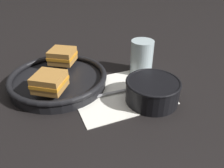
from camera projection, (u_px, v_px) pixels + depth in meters
ground_plane at (114, 94)px, 0.67m from camera, size 4.00×4.00×0.00m
napkin at (119, 93)px, 0.67m from camera, size 0.29×0.25×0.00m
soup_bowl at (152, 90)px, 0.62m from camera, size 0.16×0.16×0.07m
spoon at (128, 89)px, 0.67m from camera, size 0.18×0.03×0.01m
skillet at (59, 79)px, 0.70m from camera, size 0.31×0.31×0.04m
sandwich_near_left at (50, 82)px, 0.60m from camera, size 0.12×0.12×0.05m
sandwich_near_right at (62, 56)px, 0.75m from camera, size 0.11×0.11×0.05m
drinking_glass at (142, 57)px, 0.76m from camera, size 0.08×0.08×0.12m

